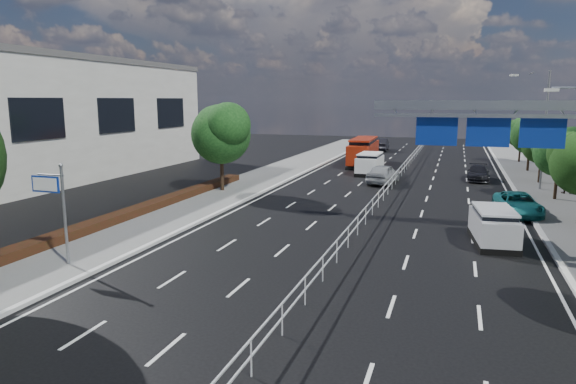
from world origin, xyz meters
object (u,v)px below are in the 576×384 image
(toilet_sign, at_px, (54,197))
(white_minivan, at_px, (370,164))
(near_car_silver, at_px, (383,174))
(parked_car_teal, at_px, (518,204))
(near_car_dark, at_px, (381,145))
(red_bus, at_px, (363,151))
(overhead_gantry, at_px, (505,126))
(pedestrian_b, at_px, (566,181))
(silver_minivan, at_px, (494,226))
(parked_car_dark, at_px, (478,173))

(toilet_sign, relative_size, white_minivan, 0.94)
(toilet_sign, bearing_deg, near_car_silver, 69.02)
(white_minivan, bearing_deg, parked_car_teal, -50.62)
(near_car_silver, bearing_deg, white_minivan, -60.75)
(near_car_dark, bearing_deg, red_bus, 89.62)
(toilet_sign, bearing_deg, overhead_gantry, 29.60)
(near_car_silver, bearing_deg, toilet_sign, 76.90)
(red_bus, relative_size, pedestrian_b, 5.20)
(near_car_dark, xyz_separation_m, silver_minivan, (11.67, -44.21, 0.02))
(toilet_sign, bearing_deg, near_car_dark, 83.84)
(white_minivan, relative_size, parked_car_dark, 1.06)
(toilet_sign, distance_m, silver_minivan, 19.89)
(near_car_silver, relative_size, parked_car_dark, 1.08)
(near_car_silver, xyz_separation_m, pedestrian_b, (13.33, -1.22, 0.26))
(near_car_dark, distance_m, parked_car_teal, 39.45)
(white_minivan, bearing_deg, pedestrian_b, -20.76)
(white_minivan, height_order, parked_car_dark, white_minivan)
(near_car_dark, bearing_deg, parked_car_teal, 108.22)
(overhead_gantry, xyz_separation_m, parked_car_dark, (-0.24, 19.95, -4.97))
(near_car_silver, xyz_separation_m, parked_car_dark, (7.55, 4.17, -0.17))
(white_minivan, height_order, pedestrian_b, white_minivan)
(white_minivan, height_order, parked_car_teal, white_minivan)
(white_minivan, distance_m, pedestrian_b, 16.43)
(toilet_sign, relative_size, silver_minivan, 0.99)
(parked_car_teal, bearing_deg, overhead_gantry, -110.19)
(near_car_dark, height_order, silver_minivan, silver_minivan)
(toilet_sign, bearing_deg, white_minivan, 75.44)
(near_car_silver, bearing_deg, red_bus, -64.55)
(silver_minivan, bearing_deg, parked_car_teal, 69.06)
(toilet_sign, bearing_deg, silver_minivan, 28.06)
(red_bus, distance_m, parked_car_teal, 24.92)
(white_minivan, height_order, near_car_silver, white_minivan)
(parked_car_dark, xyz_separation_m, pedestrian_b, (5.78, -5.39, 0.43))
(parked_car_dark, bearing_deg, near_car_silver, -150.20)
(parked_car_dark, height_order, pedestrian_b, pedestrian_b)
(silver_minivan, bearing_deg, near_car_dark, 98.00)
(toilet_sign, relative_size, red_bus, 0.45)
(white_minivan, height_order, red_bus, red_bus)
(white_minivan, relative_size, parked_car_teal, 0.96)
(red_bus, distance_m, pedestrian_b, 21.47)
(overhead_gantry, distance_m, near_car_dark, 45.32)
(red_bus, height_order, silver_minivan, red_bus)
(toilet_sign, distance_m, near_car_dark, 53.87)
(white_minivan, xyz_separation_m, pedestrian_b, (15.25, -6.12, 0.08))
(red_bus, bearing_deg, silver_minivan, -70.39)
(near_car_dark, xyz_separation_m, pedestrian_b, (17.45, -28.91, 0.22))
(overhead_gantry, xyz_separation_m, red_bus, (-11.53, 27.58, -4.13))
(red_bus, bearing_deg, parked_car_teal, -60.42)
(overhead_gantry, bearing_deg, pedestrian_b, 69.18)
(near_car_dark, xyz_separation_m, parked_car_teal, (13.47, -37.08, -0.17))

